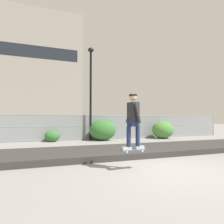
% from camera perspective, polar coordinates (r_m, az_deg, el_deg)
% --- Properties ---
extents(ground_plane, '(120.00, 120.00, 0.00)m').
position_cam_1_polar(ground_plane, '(6.08, 16.38, -16.26)').
color(ground_plane, gray).
extents(gravel_berm, '(16.80, 3.01, 0.23)m').
position_cam_1_polar(gravel_berm, '(8.80, 3.60, -11.24)').
color(gravel_berm, '#33302D').
rests_on(gravel_berm, ground_plane).
extents(skateboard, '(0.81, 0.26, 0.07)m').
position_cam_1_polar(skateboard, '(5.89, 6.27, -10.97)').
color(skateboard, '#2D608C').
extents(skater, '(0.73, 0.59, 1.66)m').
position_cam_1_polar(skater, '(5.82, 6.23, -1.72)').
color(skater, '#B2ADA8').
rests_on(skater, skateboard).
extents(chain_fence, '(24.50, 0.06, 1.85)m').
position_cam_1_polar(chain_fence, '(14.77, -6.43, -4.47)').
color(chain_fence, gray).
rests_on(chain_fence, ground_plane).
extents(street_lamp, '(0.44, 0.44, 6.88)m').
position_cam_1_polar(street_lamp, '(14.65, -6.27, 8.65)').
color(street_lamp, black).
rests_on(street_lamp, ground_plane).
extents(parked_car_near, '(4.47, 2.09, 1.66)m').
position_cam_1_polar(parked_car_near, '(18.05, -27.51, -4.14)').
color(parked_car_near, silver).
rests_on(parked_car_near, ground_plane).
extents(parked_car_mid, '(4.43, 2.00, 1.66)m').
position_cam_1_polar(parked_car_mid, '(18.88, -6.47, -4.31)').
color(parked_car_mid, black).
rests_on(parked_car_mid, ground_plane).
extents(library_building, '(29.71, 15.49, 24.34)m').
position_cam_1_polar(library_building, '(50.31, -27.54, 10.14)').
color(library_building, gray).
rests_on(library_building, ground_plane).
extents(shrub_left, '(1.00, 0.82, 0.77)m').
position_cam_1_polar(shrub_left, '(13.91, -17.14, -6.76)').
color(shrub_left, '#336B2D').
rests_on(shrub_left, ground_plane).
extents(shrub_center, '(1.94, 1.59, 1.50)m').
position_cam_1_polar(shrub_center, '(14.17, -2.75, -5.31)').
color(shrub_center, '#336B2D').
rests_on(shrub_center, ground_plane).
extents(shrub_right, '(1.80, 1.47, 1.39)m').
position_cam_1_polar(shrub_right, '(16.17, 14.69, -5.07)').
color(shrub_right, '#477F38').
rests_on(shrub_right, ground_plane).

